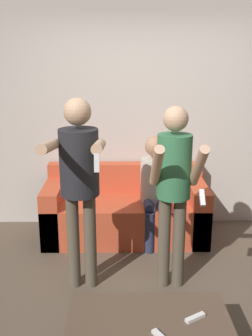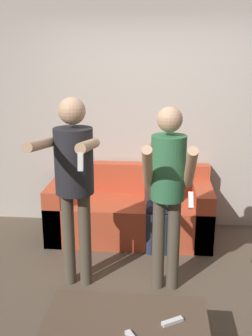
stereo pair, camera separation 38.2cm
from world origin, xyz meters
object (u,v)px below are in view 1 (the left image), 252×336
object	(u,v)px
person_standing_left	(79,173)
remote_far	(195,318)
person_seated	(155,185)
person_standing_right	(174,181)
couch	(125,212)
coffee_table	(149,322)

from	to	relation	value
person_standing_left	remote_far	size ratio (longest dim) A/B	11.58
person_seated	remote_far	distance (m)	1.89
person_standing_left	remote_far	xyz separation A→B (m)	(0.84, -0.96, -0.71)
person_standing_right	couch	bearing A→B (deg)	110.99
couch	coffee_table	size ratio (longest dim) A/B	1.68
person_standing_right	coffee_table	size ratio (longest dim) A/B	1.51
person_seated	coffee_table	bearing A→B (deg)	-95.88
person_standing_right	remote_far	distance (m)	1.15
coffee_table	person_standing_left	bearing A→B (deg)	119.58
person_seated	coffee_table	world-z (taller)	person_seated
person_standing_left	coffee_table	bearing A→B (deg)	-60.42
person_standing_left	person_seated	bearing A→B (deg)	51.47
person_standing_left	person_standing_right	bearing A→B (deg)	0.45
person_seated	coffee_table	xyz separation A→B (m)	(-0.19, -1.84, -0.34)
remote_far	couch	bearing A→B (deg)	102.31
couch	person_standing_left	size ratio (longest dim) A/B	1.07
person_standing_right	person_standing_left	bearing A→B (deg)	-179.55
coffee_table	remote_far	xyz separation A→B (m)	(0.30, -0.02, 0.05)
couch	coffee_table	bearing A→B (deg)	-86.18
person_standing_right	person_seated	distance (m)	0.96
coffee_table	remote_far	bearing A→B (deg)	-3.54
person_standing_right	person_seated	bearing A→B (deg)	94.94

